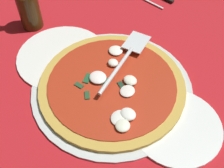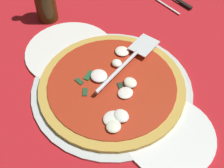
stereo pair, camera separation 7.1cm
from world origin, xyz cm
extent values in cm
cube|color=#B21921|center=(0.00, 0.00, -0.40)|extent=(107.10, 107.10, 0.80)
cube|color=silver|center=(-31.24, -4.46, 0.05)|extent=(8.93, 8.93, 0.10)
cube|color=silver|center=(-22.31, -13.39, 0.05)|extent=(8.93, 8.93, 0.10)
cube|color=silver|center=(-22.31, 4.46, 0.05)|extent=(8.93, 8.93, 0.10)
cube|color=silver|center=(-13.39, -22.31, 0.05)|extent=(8.93, 8.93, 0.10)
cube|color=silver|center=(-13.39, -4.46, 0.05)|extent=(8.93, 8.93, 0.10)
cube|color=silver|center=(-13.39, 13.39, 0.05)|extent=(8.93, 8.93, 0.10)
cube|color=silver|center=(-4.46, -31.24, 0.05)|extent=(8.93, 8.93, 0.10)
cube|color=silver|center=(-4.46, -13.39, 0.05)|extent=(8.93, 8.93, 0.10)
cube|color=silver|center=(-4.46, 4.46, 0.05)|extent=(8.93, 8.93, 0.10)
cube|color=silver|center=(-4.46, 22.31, 0.05)|extent=(8.93, 8.93, 0.10)
cube|color=silver|center=(4.46, -40.16, 0.05)|extent=(8.93, 8.93, 0.10)
cube|color=silver|center=(4.46, -22.31, 0.05)|extent=(8.93, 8.93, 0.10)
cube|color=silver|center=(4.46, -4.46, 0.05)|extent=(8.93, 8.93, 0.10)
cube|color=silver|center=(4.46, 13.39, 0.05)|extent=(8.93, 8.93, 0.10)
cube|color=silver|center=(13.39, -31.24, 0.05)|extent=(8.93, 8.93, 0.10)
cube|color=silver|center=(13.39, -13.39, 0.05)|extent=(8.93, 8.93, 0.10)
cube|color=silver|center=(13.39, 4.46, 0.05)|extent=(8.93, 8.93, 0.10)
cube|color=silver|center=(13.39, 22.31, 0.05)|extent=(8.93, 8.93, 0.10)
cube|color=silver|center=(22.31, -22.31, 0.05)|extent=(8.93, 8.93, 0.10)
cube|color=silver|center=(22.31, -4.46, 0.05)|extent=(8.93, 8.93, 0.10)
cube|color=silver|center=(22.31, 13.39, 0.05)|extent=(8.93, 8.93, 0.10)
cube|color=silver|center=(31.24, -13.39, 0.05)|extent=(8.93, 8.93, 0.10)
cube|color=silver|center=(31.24, 4.46, 0.05)|extent=(8.93, 8.93, 0.10)
cube|color=silver|center=(40.16, -4.46, 0.05)|extent=(8.93, 8.93, 0.10)
cube|color=silver|center=(40.16, 13.39, 0.05)|extent=(8.93, 8.93, 0.10)
cube|color=silver|center=(49.09, 4.46, 0.05)|extent=(8.93, 8.93, 0.10)
cylinder|color=silver|center=(-2.98, 2.78, 0.57)|extent=(41.33, 41.33, 0.95)
cylinder|color=white|center=(-21.84, 1.08, 0.60)|extent=(21.10, 21.10, 1.00)
cylinder|color=white|center=(15.06, 4.07, 0.60)|extent=(25.61, 25.61, 1.00)
cylinder|color=gold|center=(-2.98, 2.78, 1.61)|extent=(37.47, 37.47, 1.12)
cylinder|color=#A82A15|center=(-2.98, 2.78, 2.32)|extent=(32.87, 32.87, 0.30)
ellipsoid|color=white|center=(3.93, -6.22, 2.99)|extent=(3.99, 3.82, 1.04)
ellipsoid|color=white|center=(1.16, -2.11, 3.17)|extent=(2.84, 2.63, 1.40)
ellipsoid|color=white|center=(-11.58, 9.37, 2.88)|extent=(4.14, 4.55, 0.81)
ellipsoid|color=white|center=(-6.17, -0.55, 3.17)|extent=(3.57, 3.09, 1.40)
ellipsoid|color=white|center=(-12.36, 7.47, 3.10)|extent=(3.84, 3.29, 1.26)
ellipsoid|color=white|center=(-13.44, 10.58, 3.04)|extent=(3.35, 3.43, 1.14)
ellipsoid|color=silver|center=(-7.76, 2.37, 2.89)|extent=(3.57, 3.90, 0.85)
ellipsoid|color=white|center=(0.57, 4.27, 3.11)|extent=(4.53, 4.28, 1.27)
cube|color=#234528|center=(2.50, 9.06, 2.62)|extent=(2.48, 1.45, 0.30)
cube|color=#23462B|center=(-1.25, 3.83, 2.62)|extent=(1.56, 2.82, 0.30)
cube|color=#1C4F2E|center=(2.63, 6.00, 2.62)|extent=(2.76, 3.59, 0.30)
cube|color=#204527|center=(-1.24, 9.86, 2.62)|extent=(2.63, 2.47, 0.30)
cube|color=#1B3625|center=(-5.36, 1.91, 2.62)|extent=(2.93, 2.11, 0.30)
cube|color=silver|center=(1.22, -11.87, 4.02)|extent=(7.47, 8.93, 0.30)
cylinder|color=silver|center=(-1.95, 0.46, 4.37)|extent=(5.37, 17.39, 1.00)
cube|color=white|center=(15.52, -36.12, 0.40)|extent=(19.99, 11.33, 0.60)
cube|color=silver|center=(15.51, -33.59, 0.83)|extent=(16.32, 0.69, 0.25)
cube|color=black|center=(10.34, -38.67, 1.10)|extent=(6.94, 1.24, 0.80)
cylinder|color=#37220A|center=(32.60, 1.08, 5.94)|extent=(6.49, 6.49, 11.68)
camera|label=1|loc=(-33.56, 35.85, 57.02)|focal=44.73mm
camera|label=2|loc=(-38.38, 30.64, 57.02)|focal=44.73mm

